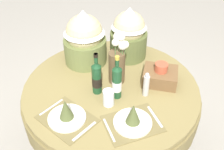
# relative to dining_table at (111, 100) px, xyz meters

# --- Properties ---
(dining_table) EXTENTS (1.29, 1.29, 0.77)m
(dining_table) POSITION_rel_dining_table_xyz_m (0.00, 0.00, 0.00)
(dining_table) COLOR olive
(dining_table) RESTS_ON ground
(place_setting_left) EXTENTS (0.42, 0.39, 0.16)m
(place_setting_left) POSITION_rel_dining_table_xyz_m (-0.20, -0.37, 0.18)
(place_setting_left) COLOR brown
(place_setting_left) RESTS_ON dining_table
(place_setting_right) EXTENTS (0.43, 0.40, 0.16)m
(place_setting_right) POSITION_rel_dining_table_xyz_m (0.21, -0.32, 0.18)
(place_setting_right) COLOR brown
(place_setting_right) RESTS_ON dining_table
(flower_vase) EXTENTS (0.14, 0.12, 0.40)m
(flower_vase) POSITION_rel_dining_table_xyz_m (0.03, 0.07, 0.31)
(flower_vase) COLOR brown
(flower_vase) RESTS_ON dining_table
(wine_bottle_left) EXTENTS (0.07, 0.07, 0.32)m
(wine_bottle_left) POSITION_rel_dining_table_xyz_m (-0.08, -0.08, 0.26)
(wine_bottle_left) COLOR #194223
(wine_bottle_left) RESTS_ON dining_table
(wine_bottle_centre) EXTENTS (0.07, 0.07, 0.33)m
(wine_bottle_centre) POSITION_rel_dining_table_xyz_m (0.06, -0.09, 0.26)
(wine_bottle_centre) COLOR #194223
(wine_bottle_centre) RESTS_ON dining_table
(tumbler_near_left) EXTENTS (0.08, 0.08, 0.11)m
(tumbler_near_left) POSITION_rel_dining_table_xyz_m (0.02, -0.18, 0.19)
(tumbler_near_left) COLOR silver
(tumbler_near_left) RESTS_ON dining_table
(pepper_mill) EXTENTS (0.04, 0.04, 0.19)m
(pepper_mill) POSITION_rel_dining_table_xyz_m (0.25, -0.03, 0.22)
(pepper_mill) COLOR #B7B2AD
(pepper_mill) RESTS_ON dining_table
(gift_tub_back_left) EXTENTS (0.33, 0.33, 0.44)m
(gift_tub_back_left) POSITION_rel_dining_table_xyz_m (-0.27, 0.27, 0.36)
(gift_tub_back_left) COLOR olive
(gift_tub_back_left) RESTS_ON dining_table
(gift_tub_back_centre) EXTENTS (0.30, 0.30, 0.43)m
(gift_tub_back_centre) POSITION_rel_dining_table_xyz_m (0.05, 0.42, 0.36)
(gift_tub_back_centre) COLOR #566033
(gift_tub_back_centre) RESTS_ON dining_table
(woven_basket_side_right) EXTENTS (0.24, 0.21, 0.16)m
(woven_basket_side_right) POSITION_rel_dining_table_xyz_m (0.34, 0.13, 0.19)
(woven_basket_side_right) COLOR brown
(woven_basket_side_right) RESTS_ON dining_table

